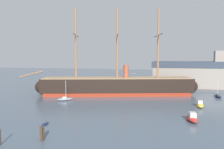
{
  "coord_description": "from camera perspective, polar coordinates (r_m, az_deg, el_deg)",
  "views": [
    {
      "loc": [
        13.8,
        -18.67,
        12.42
      ],
      "look_at": [
        -1.31,
        35.73,
        7.82
      ],
      "focal_mm": 32.65,
      "sensor_mm": 36.0,
      "label": 1
    }
  ],
  "objects": [
    {
      "name": "tall_ship",
      "position": [
        68.29,
        1.44,
        -3.17
      ],
      "size": [
        57.88,
        22.36,
        28.63
      ],
      "color": "maroon",
      "rests_on": "ground"
    },
    {
      "name": "dinghy_foreground_left",
      "position": [
        40.99,
        -18.21,
        -12.88
      ],
      "size": [
        0.98,
        1.97,
        0.45
      ],
      "color": "#1E284C",
      "rests_on": "ground"
    },
    {
      "name": "motorboat_mid_right",
      "position": [
        43.76,
        21.51,
        -11.27
      ],
      "size": [
        2.54,
        4.65,
        1.85
      ],
      "color": "#B22D28",
      "rests_on": "ground"
    },
    {
      "name": "sailboat_alongside_bow",
      "position": [
        61.25,
        -13.0,
        -6.69
      ],
      "size": [
        4.44,
        3.77,
        5.88
      ],
      "color": "gray",
      "rests_on": "ground"
    },
    {
      "name": "motorboat_alongside_stern",
      "position": [
        56.58,
        23.5,
        -7.81
      ],
      "size": [
        2.04,
        4.06,
        1.64
      ],
      "color": "gold",
      "rests_on": "ground"
    },
    {
      "name": "sailboat_far_right",
      "position": [
        72.32,
        27.53,
        -5.39
      ],
      "size": [
        2.33,
        4.37,
        5.45
      ],
      "color": "#1E284C",
      "rests_on": "ground"
    },
    {
      "name": "motorboat_distant_centre",
      "position": [
        86.77,
        7.05,
        -3.3
      ],
      "size": [
        3.31,
        2.36,
        1.28
      ],
      "color": "#B22D28",
      "rests_on": "ground"
    },
    {
      "name": "mooring_piling_nearest",
      "position": [
        33.75,
        -18.68,
        -15.49
      ],
      "size": [
        0.36,
        0.36,
        1.87
      ],
      "primitive_type": "cylinder",
      "color": "#423323",
      "rests_on": "ground"
    },
    {
      "name": "mooring_piling_left_pair",
      "position": [
        33.42,
        -19.19,
        -15.37
      ],
      "size": [
        0.43,
        0.43,
        2.24
      ],
      "primitive_type": "cylinder",
      "color": "#423323",
      "rests_on": "ground"
    },
    {
      "name": "mooring_piling_right_pair",
      "position": [
        34.29,
        -28.86,
        -15.11
      ],
      "size": [
        0.24,
        0.24,
        2.31
      ],
      "primitive_type": "cylinder",
      "color": "#382B1E",
      "rests_on": "ground"
    },
    {
      "name": "dockside_warehouse_right",
      "position": [
        90.4,
        26.04,
        -0.24
      ],
      "size": [
        49.59,
        17.63,
        15.21
      ],
      "color": "#565659",
      "rests_on": "ground"
    },
    {
      "name": "seagull_in_flight",
      "position": [
        43.54,
        6.05,
        0.28
      ],
      "size": [
        1.06,
        0.41,
        0.13
      ],
      "color": "silver"
    }
  ]
}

